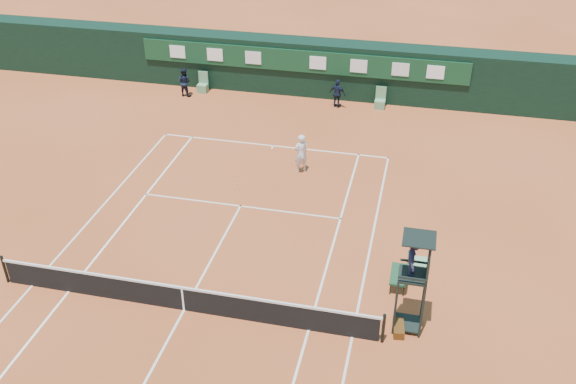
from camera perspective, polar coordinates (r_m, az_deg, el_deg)
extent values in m
plane|color=#B4532A|center=(21.40, -9.21, -10.32)|extent=(90.00, 90.00, 0.00)
cube|color=white|center=(30.75, -1.33, 4.13)|extent=(11.05, 0.08, 0.01)
cube|color=silver|center=(20.32, 5.73, -12.69)|extent=(0.08, 23.85, 0.01)
cube|color=silver|center=(23.71, -21.77, -7.72)|extent=(0.08, 23.85, 0.01)
cube|color=silver|center=(20.46, 1.84, -12.15)|extent=(0.08, 23.85, 0.01)
cube|color=white|center=(23.03, -18.89, -8.35)|extent=(0.08, 23.85, 0.01)
cube|color=silver|center=(26.18, -4.24, -1.25)|extent=(8.31, 0.08, 0.01)
cube|color=silver|center=(21.39, -9.21, -10.30)|extent=(0.08, 12.88, 0.01)
cube|color=silver|center=(30.62, -1.40, 4.01)|extent=(0.08, 0.30, 0.01)
cube|color=black|center=(21.10, -9.31, -9.40)|extent=(12.60, 0.04, 0.90)
cube|color=silver|center=(20.79, -9.42, -8.40)|extent=(12.80, 0.06, 0.08)
cube|color=white|center=(21.10, -9.31, -9.38)|extent=(0.06, 0.05, 0.92)
cylinder|color=black|center=(19.91, 8.47, -11.91)|extent=(0.10, 0.10, 1.10)
cylinder|color=black|center=(23.89, -23.86, -6.29)|extent=(0.10, 0.10, 1.10)
cube|color=black|center=(36.28, 1.33, 11.09)|extent=(40.00, 1.50, 3.00)
cube|color=#0F3920|center=(35.33, 1.07, 11.56)|extent=(18.00, 0.10, 1.20)
cube|color=white|center=(37.25, -9.80, 12.18)|extent=(0.90, 0.04, 0.70)
cube|color=white|center=(36.49, -6.52, 12.03)|extent=(0.90, 0.04, 0.70)
cube|color=silver|center=(35.85, -3.11, 11.82)|extent=(0.90, 0.04, 0.70)
cube|color=white|center=(35.08, 2.67, 11.39)|extent=(0.90, 0.04, 0.70)
cube|color=silver|center=(34.79, 6.30, 11.06)|extent=(0.90, 0.04, 0.70)
cube|color=silver|center=(34.63, 9.97, 10.67)|extent=(0.90, 0.04, 0.70)
cube|color=white|center=(34.60, 12.98, 10.33)|extent=(0.90, 0.04, 0.70)
cube|color=#5F9164|center=(37.01, -7.59, 9.14)|extent=(0.55, 0.50, 0.46)
cube|color=#5B8C65|center=(36.99, -7.54, 10.08)|extent=(0.55, 0.06, 0.70)
cube|color=#5C8D63|center=(34.98, 8.16, 7.74)|extent=(0.55, 0.50, 0.46)
cube|color=#5C8C63|center=(34.96, 8.27, 8.73)|extent=(0.55, 0.06, 0.70)
cylinder|color=black|center=(19.93, 9.51, -10.21)|extent=(0.07, 0.07, 2.00)
cylinder|color=black|center=(20.54, 9.70, -8.75)|extent=(0.07, 0.07, 2.00)
cylinder|color=black|center=(19.95, 11.83, -10.48)|extent=(0.07, 0.07, 2.00)
cylinder|color=black|center=(20.55, 11.94, -9.01)|extent=(0.07, 0.07, 2.00)
cube|color=black|center=(19.58, 11.04, -7.30)|extent=(0.85, 0.85, 0.08)
cube|color=black|center=(19.34, 12.35, -6.49)|extent=(0.06, 0.85, 0.80)
cube|color=black|center=(19.12, 11.03, -7.58)|extent=(0.85, 0.05, 0.06)
cube|color=black|center=(19.79, 11.18, -6.08)|extent=(0.85, 0.05, 0.06)
cylinder|color=black|center=(18.75, 12.46, -6.14)|extent=(0.04, 0.04, 1.00)
cylinder|color=black|center=(19.40, 12.55, -4.73)|extent=(0.04, 0.04, 1.00)
cube|color=black|center=(18.77, 11.61, -4.08)|extent=(0.95, 0.95, 0.04)
cube|color=black|center=(20.80, 10.51, -11.37)|extent=(0.80, 0.80, 0.05)
cube|color=black|center=(20.63, 9.46, -10.73)|extent=(0.04, 0.80, 0.04)
cube|color=black|center=(20.37, 9.56, -9.90)|extent=(0.04, 0.80, 0.04)
cube|color=black|center=(20.11, 9.66, -9.04)|extent=(0.04, 0.80, 0.04)
cube|color=black|center=(19.85, 9.76, -8.16)|extent=(0.04, 0.80, 0.04)
imported|color=black|center=(19.17, 11.10, -5.70)|extent=(0.47, 0.82, 1.28)
cube|color=#193E24|center=(22.12, 9.82, -7.24)|extent=(0.55, 1.20, 0.08)
cube|color=#1A4227|center=(21.91, 10.55, -6.60)|extent=(0.06, 1.20, 0.60)
cylinder|color=black|center=(21.85, 9.06, -8.55)|extent=(0.04, 0.04, 0.41)
cylinder|color=black|center=(21.85, 10.22, -8.69)|extent=(0.04, 0.04, 0.41)
cylinder|color=black|center=(22.71, 9.32, -6.81)|extent=(0.04, 0.04, 0.41)
cylinder|color=black|center=(22.71, 10.43, -6.94)|extent=(0.04, 0.04, 0.41)
cube|color=black|center=(20.59, 9.79, -11.87)|extent=(0.42, 0.78, 0.28)
cube|color=silver|center=(22.73, 11.53, -6.72)|extent=(0.55, 0.55, 0.60)
cube|color=#63986B|center=(22.54, 11.62, -6.07)|extent=(0.57, 0.57, 0.05)
sphere|color=#C9D732|center=(27.64, -4.54, 0.72)|extent=(0.06, 0.06, 0.06)
imported|color=silver|center=(28.15, 1.15, 3.45)|extent=(0.78, 0.75, 1.80)
imported|color=black|center=(36.46, -9.22, 9.62)|extent=(0.85, 0.71, 1.59)
imported|color=black|center=(34.63, 4.42, 8.71)|extent=(0.98, 0.64, 1.56)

